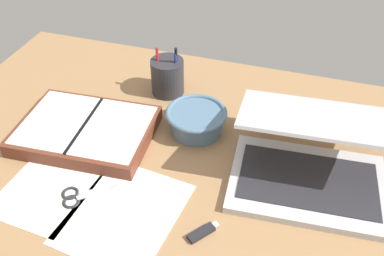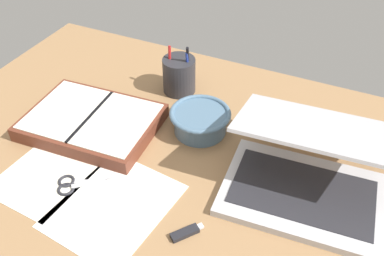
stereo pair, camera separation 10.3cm
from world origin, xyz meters
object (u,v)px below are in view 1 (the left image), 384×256
Objects in this scene: pen_cup at (168,76)px; planner at (86,130)px; scissors at (78,196)px; laptop at (311,160)px; bowl at (196,120)px.

pen_cup is 0.44× the size of planner.
scissors is (7.73, -18.99, -1.72)cm from planner.
scissors is (-48.22, -21.57, -5.01)cm from laptop.
bowl is 0.46× the size of planner.
laptop is 56.11cm from planner.
bowl is 1.30× the size of scissors.
laptop is 30.98cm from bowl.
scissors is at bearing -97.13° from pen_cup.
bowl reaches higher than scissors.
bowl is at bearing 23.79° from scissors.
planner is 20.58cm from scissors.
laptop is 3.01× the size of scissors.
planner is (-13.26, -25.24, -3.25)cm from pen_cup.
bowl is 28.37cm from planner.
bowl is at bearing -48.07° from pen_cup.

